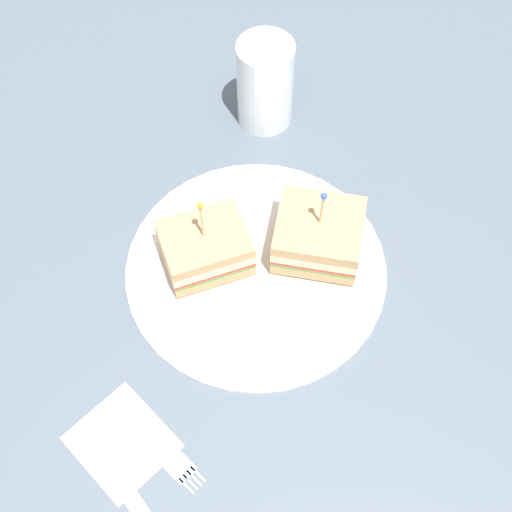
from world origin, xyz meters
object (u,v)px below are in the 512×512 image
at_px(plate, 256,267).
at_px(sandwich_half_front, 205,248).
at_px(drink_glass, 265,88).
at_px(napkin, 122,442).
at_px(knife, 123,485).
at_px(sandwich_half_back, 318,235).
at_px(fork, 167,454).

bearing_deg(plate, sandwich_half_front, 161.23).
bearing_deg(drink_glass, napkin, -120.10).
distance_m(sandwich_half_front, knife, 0.25).
bearing_deg(sandwich_half_back, drink_glass, 94.34).
relative_size(plate, napkin, 3.17).
relative_size(sandwich_half_front, sandwich_half_back, 0.93).
xyz_separation_m(plate, napkin, (-0.16, -0.16, -0.00)).
relative_size(plate, drink_glass, 2.48).
distance_m(drink_glass, fork, 0.44).
bearing_deg(sandwich_half_front, sandwich_half_back, -3.93).
distance_m(sandwich_half_back, napkin, 0.29).
xyz_separation_m(drink_glass, napkin, (-0.22, -0.38, -0.05)).
relative_size(plate, fork, 2.81).
relative_size(fork, knife, 0.89).
bearing_deg(fork, napkin, 153.38).
bearing_deg(sandwich_half_front, napkin, -122.16).
bearing_deg(drink_glass, plate, -104.20).
bearing_deg(plate, napkin, -135.45).
bearing_deg(sandwich_half_back, sandwich_half_front, 176.07).
relative_size(drink_glass, fork, 1.13).
relative_size(sandwich_half_back, fork, 1.14).
relative_size(sandwich_half_front, fork, 1.06).
height_order(drink_glass, napkin, drink_glass).
bearing_deg(drink_glass, sandwich_half_back, -85.66).
xyz_separation_m(sandwich_half_front, knife, (-0.12, -0.22, -0.03)).
distance_m(plate, knife, 0.26).
bearing_deg(fork, drink_glass, 65.88).
bearing_deg(fork, sandwich_half_front, 70.15).
relative_size(drink_glass, napkin, 1.28).
height_order(napkin, knife, knife).
bearing_deg(sandwich_half_front, fork, -109.85).
height_order(sandwich_half_back, napkin, sandwich_half_back).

